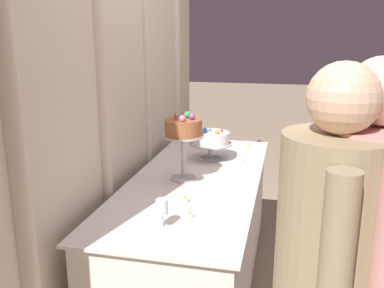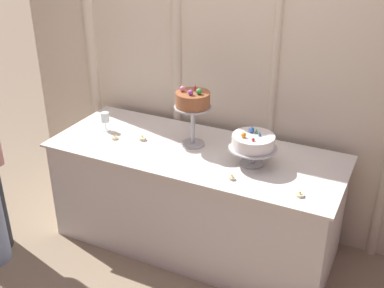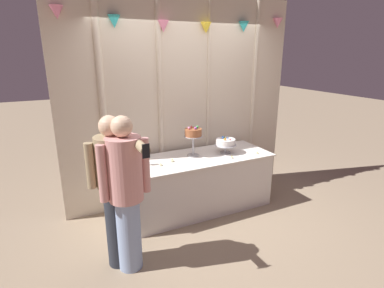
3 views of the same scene
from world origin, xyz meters
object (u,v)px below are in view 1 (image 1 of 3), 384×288
at_px(cake_table, 196,232).
at_px(tealight_far_right, 248,147).
at_px(cake_display_nearleft, 183,131).
at_px(tealight_near_right, 242,162).
at_px(cake_display_nearright, 211,139).
at_px(wine_glass, 162,208).
at_px(guest_man_dark_suit, 360,287).
at_px(tealight_far_left, 190,215).
at_px(tealight_near_left, 185,199).

height_order(cake_table, tealight_far_right, tealight_far_right).
distance_m(cake_display_nearleft, tealight_near_right, 0.60).
bearing_deg(cake_display_nearright, tealight_near_right, -100.61).
xyz_separation_m(wine_glass, tealight_near_right, (1.09, -0.25, -0.08)).
xyz_separation_m(cake_table, tealight_far_right, (0.78, -0.25, 0.39)).
relative_size(wine_glass, guest_man_dark_suit, 0.09).
bearing_deg(wine_glass, cake_table, -0.27).
bearing_deg(cake_display_nearleft, cake_table, -53.68).
xyz_separation_m(cake_display_nearright, guest_man_dark_suit, (-1.60, -0.78, -0.05)).
xyz_separation_m(cake_display_nearleft, tealight_near_right, (0.41, -0.32, -0.29)).
bearing_deg(cake_display_nearright, guest_man_dark_suit, -154.09).
bearing_deg(cake_display_nearright, wine_glass, 179.04).
relative_size(wine_glass, tealight_far_left, 3.15).
bearing_deg(cake_table, guest_man_dark_suit, -146.37).
distance_m(cake_display_nearright, wine_glass, 1.13).
bearing_deg(tealight_far_left, guest_man_dark_suit, -131.11).
distance_m(tealight_far_left, guest_man_dark_suit, 0.93).
relative_size(cake_table, wine_glass, 14.37).
relative_size(cake_display_nearright, guest_man_dark_suit, 0.19).
bearing_deg(tealight_near_right, tealight_far_right, -0.55).
distance_m(cake_table, wine_glass, 0.87).
height_order(cake_display_nearleft, cake_display_nearright, cake_display_nearleft).
height_order(cake_display_nearleft, wine_glass, cake_display_nearleft).
bearing_deg(wine_glass, tealight_far_right, -9.67).
bearing_deg(guest_man_dark_suit, tealight_far_left, 48.89).
bearing_deg(tealight_near_left, cake_table, 3.26).
xyz_separation_m(tealight_near_left, guest_man_dark_suit, (-0.79, -0.77, 0.09)).
relative_size(cake_display_nearright, wine_glass, 2.20).
relative_size(tealight_far_right, guest_man_dark_suit, 0.03).
bearing_deg(cake_display_nearright, tealight_far_left, -175.47).
distance_m(wine_glass, tealight_near_left, 0.34).
bearing_deg(tealight_near_right, cake_display_nearleft, 142.52).
distance_m(tealight_near_left, guest_man_dark_suit, 1.11).
distance_m(cake_display_nearright, tealight_near_left, 0.82).
relative_size(cake_display_nearleft, tealight_near_left, 8.33).
relative_size(tealight_near_right, guest_man_dark_suit, 0.02).
height_order(tealight_far_left, tealight_near_right, tealight_near_right).
bearing_deg(cake_table, cake_display_nearright, -2.18).
bearing_deg(cake_display_nearleft, guest_man_dark_suit, -142.91).
relative_size(cake_display_nearright, tealight_far_right, 6.31).
bearing_deg(cake_display_nearleft, wine_glass, -174.38).
bearing_deg(tealight_far_right, cake_display_nearright, 147.38).
height_order(cake_table, tealight_far_left, tealight_far_left).
relative_size(cake_display_nearleft, tealight_far_left, 9.52).
distance_m(cake_display_nearleft, tealight_near_left, 0.46).
distance_m(cake_table, cake_display_nearleft, 0.69).
bearing_deg(wine_glass, guest_man_dark_suit, -120.40).
height_order(wine_glass, tealight_far_right, wine_glass).
height_order(cake_display_nearright, wine_glass, cake_display_nearright).
height_order(tealight_far_right, guest_man_dark_suit, guest_man_dark_suit).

